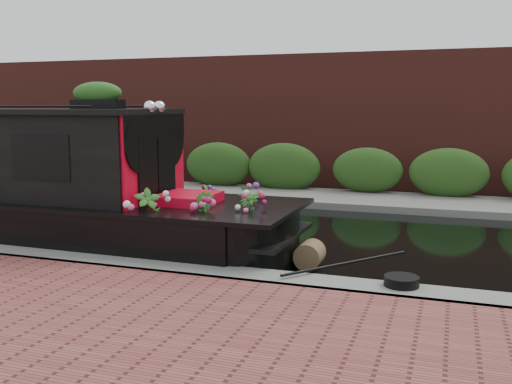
% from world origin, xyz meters
% --- Properties ---
extents(ground, '(80.00, 80.00, 0.00)m').
position_xyz_m(ground, '(0.00, 0.00, 0.00)').
color(ground, black).
rests_on(ground, ground).
extents(near_bank_coping, '(40.00, 0.60, 0.50)m').
position_xyz_m(near_bank_coping, '(0.00, -3.30, 0.00)').
color(near_bank_coping, slate).
rests_on(near_bank_coping, ground).
extents(far_bank_path, '(40.00, 2.40, 0.34)m').
position_xyz_m(far_bank_path, '(0.00, 4.20, 0.00)').
color(far_bank_path, slate).
rests_on(far_bank_path, ground).
extents(far_hedge, '(40.00, 1.10, 2.80)m').
position_xyz_m(far_hedge, '(0.00, 5.10, 0.00)').
color(far_hedge, '#264A18').
rests_on(far_hedge, ground).
extents(far_brick_wall, '(40.00, 1.00, 8.00)m').
position_xyz_m(far_brick_wall, '(0.00, 7.20, 0.00)').
color(far_brick_wall, '#5C251F').
rests_on(far_brick_wall, ground).
extents(rope_fender, '(0.41, 0.46, 0.41)m').
position_xyz_m(rope_fender, '(2.43, -1.91, 0.20)').
color(rope_fender, brown).
rests_on(rope_fender, ground).
extents(coiled_mooring_rope, '(0.43, 0.43, 0.12)m').
position_xyz_m(coiled_mooring_rope, '(3.89, -3.16, 0.31)').
color(coiled_mooring_rope, black).
rests_on(coiled_mooring_rope, near_bank_coping).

